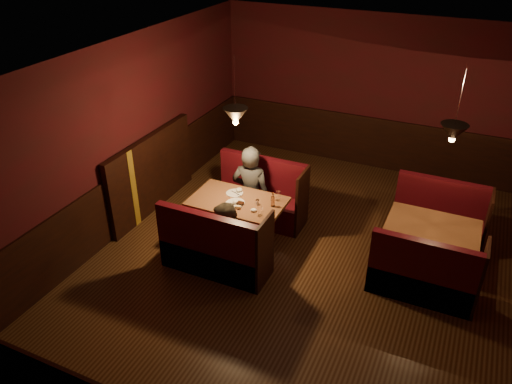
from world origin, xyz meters
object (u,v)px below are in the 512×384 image
at_px(main_bench_near, 215,253).
at_px(second_bench_far, 438,222).
at_px(diner_a, 251,176).
at_px(diner_b, 227,229).
at_px(second_bench_near, 423,279).
at_px(main_table, 238,210).
at_px(main_bench_far, 261,200).
at_px(second_table, 431,235).

height_order(main_bench_near, second_bench_far, main_bench_near).
distance_m(diner_a, diner_b, 1.30).
bearing_deg(main_bench_near, second_bench_far, 38.28).
distance_m(second_bench_near, diner_b, 2.63).
xyz_separation_m(main_table, second_bench_near, (2.71, -0.12, -0.26)).
distance_m(main_bench_far, main_bench_near, 1.56).
distance_m(second_table, diner_a, 2.77).
relative_size(main_table, second_bench_far, 1.01).
distance_m(main_bench_near, diner_a, 1.45).
bearing_deg(main_table, diner_b, -75.85).
bearing_deg(second_table, main_bench_near, -152.42).
bearing_deg(main_bench_far, main_table, -91.19).
relative_size(main_table, diner_a, 0.81).
height_order(main_table, second_bench_far, second_bench_far).
relative_size(second_table, second_bench_far, 0.90).
relative_size(main_bench_near, second_bench_near, 1.11).
bearing_deg(main_bench_near, main_bench_far, 90.00).
relative_size(second_bench_near, diner_a, 0.80).
xyz_separation_m(second_bench_far, diner_a, (-2.78, -0.77, 0.54)).
bearing_deg(second_bench_near, main_bench_far, 161.50).
height_order(second_bench_far, second_bench_near, same).
height_order(second_table, second_bench_near, second_bench_near).
height_order(second_bench_far, diner_b, diner_b).
height_order(second_bench_near, diner_a, diner_a).
xyz_separation_m(main_bench_near, second_table, (2.66, 1.39, 0.18)).
bearing_deg(second_bench_near, second_bench_far, 90.00).
bearing_deg(second_bench_near, main_table, 177.43).
bearing_deg(main_table, second_table, 12.85).
relative_size(second_table, diner_a, 0.72).
xyz_separation_m(main_table, main_bench_far, (0.02, 0.78, -0.24)).
bearing_deg(second_bench_far, main_table, -153.61).
bearing_deg(diner_a, second_table, 174.79).
relative_size(main_table, main_bench_near, 0.91).
bearing_deg(diner_b, second_bench_far, 55.99).
bearing_deg(diner_b, second_table, 44.68).
height_order(main_bench_near, second_table, main_bench_near).
relative_size(main_table, main_bench_far, 0.91).
relative_size(second_bench_far, diner_a, 0.80).
bearing_deg(diner_a, main_table, 90.88).
relative_size(main_bench_near, diner_b, 1.06).
height_order(main_table, main_bench_near, main_bench_near).
bearing_deg(main_bench_far, second_bench_near, -18.50).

